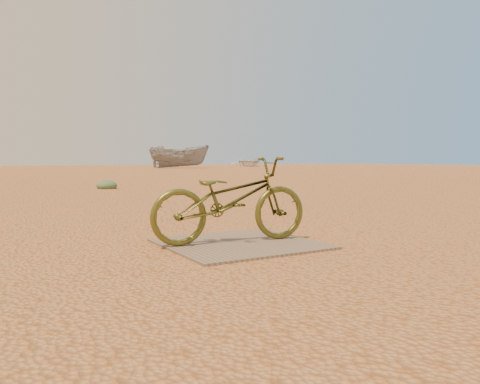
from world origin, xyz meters
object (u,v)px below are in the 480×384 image
boat_mid_right (180,156)px  boat_far_right (249,162)px  plywood_board (240,244)px  bicycle (231,200)px

boat_mid_right → boat_far_right: 12.21m
plywood_board → boat_far_right: 48.31m
bicycle → boat_mid_right: bearing=-14.6°
plywood_board → boat_mid_right: (14.37, 35.52, 1.03)m
plywood_board → bicycle: bicycle is taller
plywood_board → boat_mid_right: bearing=68.0°
plywood_board → boat_far_right: boat_far_right is taller
plywood_board → boat_mid_right: boat_mid_right is taller
bicycle → boat_mid_right: (14.43, 35.45, 0.63)m
boat_far_right → bicycle: bearing=-103.6°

